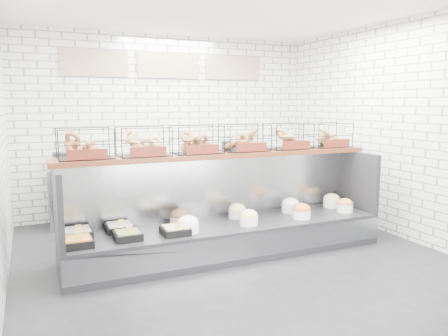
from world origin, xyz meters
name	(u,v)px	position (x,y,z in m)	size (l,w,h in m)	color
ground	(239,261)	(0.00, 0.00, 0.00)	(5.50, 5.50, 0.00)	black
room_shell	(219,88)	(0.00, 0.60, 2.06)	(5.02, 5.51, 3.01)	white
display_case	(227,227)	(-0.01, 0.34, 0.33)	(4.00, 0.90, 1.20)	black
bagel_shelf	(221,142)	(0.00, 0.52, 1.39)	(4.10, 0.50, 0.40)	#4A200F
prep_counter	(175,187)	(-0.01, 2.43, 0.47)	(4.00, 0.60, 1.20)	#93969B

